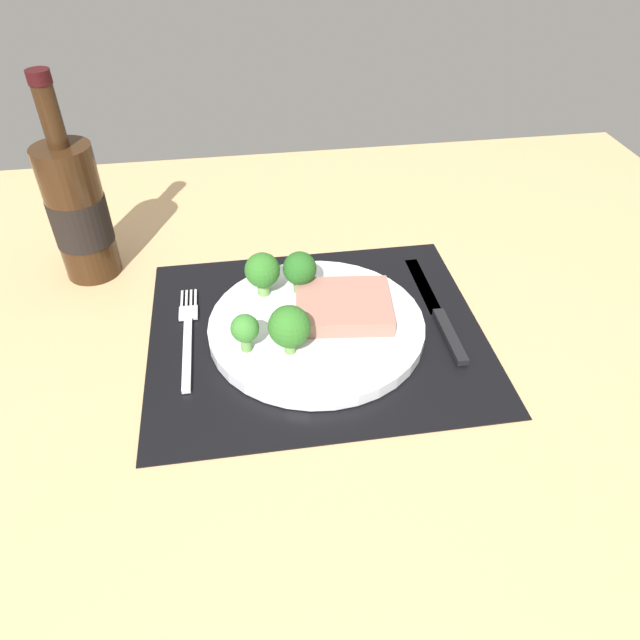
# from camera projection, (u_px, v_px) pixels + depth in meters

# --- Properties ---
(ground_plane) EXTENTS (1.40, 1.10, 0.03)m
(ground_plane) POSITION_uv_depth(u_px,v_px,m) (317.00, 342.00, 0.76)
(ground_plane) COLOR tan
(placemat) EXTENTS (0.42, 0.36, 0.00)m
(placemat) POSITION_uv_depth(u_px,v_px,m) (317.00, 332.00, 0.75)
(placemat) COLOR black
(placemat) RESTS_ON ground_plane
(plate) EXTENTS (0.27, 0.27, 0.02)m
(plate) POSITION_uv_depth(u_px,v_px,m) (317.00, 326.00, 0.74)
(plate) COLOR silver
(plate) RESTS_ON placemat
(steak) EXTENTS (0.13, 0.11, 0.02)m
(steak) POSITION_uv_depth(u_px,v_px,m) (343.00, 306.00, 0.74)
(steak) COLOR #9E6B5B
(steak) RESTS_ON plate
(broccoli_near_fork) EXTENTS (0.05, 0.05, 0.06)m
(broccoli_near_fork) POSITION_uv_depth(u_px,v_px,m) (262.00, 271.00, 0.76)
(broccoli_near_fork) COLOR #6B994C
(broccoli_near_fork) RESTS_ON plate
(broccoli_near_steak) EXTENTS (0.05, 0.05, 0.06)m
(broccoli_near_steak) POSITION_uv_depth(u_px,v_px,m) (289.00, 327.00, 0.67)
(broccoli_near_steak) COLOR #6B994C
(broccoli_near_steak) RESTS_ON plate
(broccoli_center) EXTENTS (0.03, 0.03, 0.05)m
(broccoli_center) POSITION_uv_depth(u_px,v_px,m) (245.00, 329.00, 0.68)
(broccoli_center) COLOR #5B8942
(broccoli_center) RESTS_ON plate
(broccoli_back_left) EXTENTS (0.04, 0.04, 0.06)m
(broccoli_back_left) POSITION_uv_depth(u_px,v_px,m) (300.00, 269.00, 0.77)
(broccoli_back_left) COLOR #6B994C
(broccoli_back_left) RESTS_ON plate
(fork) EXTENTS (0.02, 0.19, 0.01)m
(fork) POSITION_uv_depth(u_px,v_px,m) (188.00, 335.00, 0.74)
(fork) COLOR silver
(fork) RESTS_ON placemat
(knife) EXTENTS (0.02, 0.23, 0.01)m
(knife) POSITION_uv_depth(u_px,v_px,m) (439.00, 314.00, 0.77)
(knife) COLOR black
(knife) RESTS_ON placemat
(wine_bottle) EXTENTS (0.08, 0.08, 0.28)m
(wine_bottle) POSITION_uv_depth(u_px,v_px,m) (78.00, 211.00, 0.79)
(wine_bottle) COLOR #331E0F
(wine_bottle) RESTS_ON ground_plane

